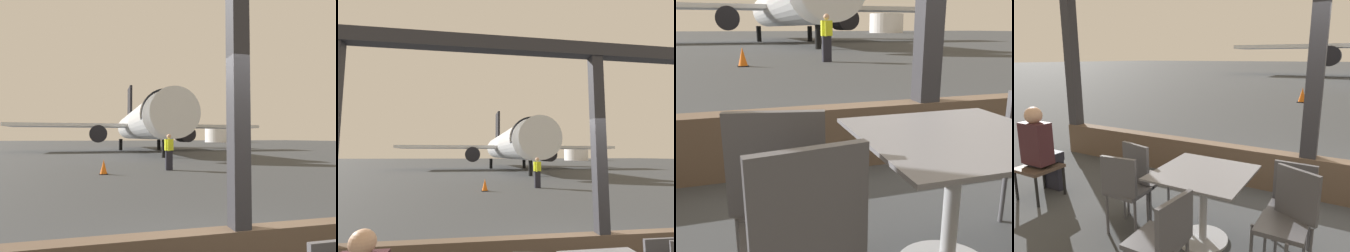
% 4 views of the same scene
% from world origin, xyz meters
% --- Properties ---
extents(ground_plane, '(220.00, 220.00, 0.00)m').
position_xyz_m(ground_plane, '(0.00, 40.00, 0.00)').
color(ground_plane, '#383A3D').
extents(window_frame, '(8.88, 0.24, 3.88)m').
position_xyz_m(window_frame, '(0.00, 0.00, 1.43)').
color(window_frame, brown).
rests_on(window_frame, ground).
extents(airplane, '(29.65, 32.06, 10.16)m').
position_xyz_m(airplane, '(3.38, 30.85, 3.27)').
color(airplane, silver).
rests_on(airplane, ground).
extents(ground_crew_worker, '(0.40, 0.54, 1.74)m').
position_xyz_m(ground_crew_worker, '(1.73, 10.35, 0.90)').
color(ground_crew_worker, black).
rests_on(ground_crew_worker, ground).
extents(traffic_cone, '(0.36, 0.36, 0.63)m').
position_xyz_m(traffic_cone, '(-1.36, 9.48, 0.30)').
color(traffic_cone, orange).
rests_on(traffic_cone, ground).
extents(fuel_storage_tank, '(8.60, 8.60, 4.76)m').
position_xyz_m(fuel_storage_tank, '(37.35, 85.98, 2.38)').
color(fuel_storage_tank, white).
rests_on(fuel_storage_tank, ground).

